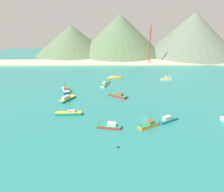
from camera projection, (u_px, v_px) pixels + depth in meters
name	position (u px, v px, depth m)	size (l,w,h in m)	color
ground	(138.00, 94.00, 117.92)	(260.00, 280.00, 0.50)	teal
fishing_boat_0	(110.00, 126.00, 84.21)	(9.70, 4.12, 2.51)	red
fishing_boat_1	(67.00, 99.00, 108.93)	(7.19, 9.45, 2.62)	#198466
fishing_boat_2	(149.00, 125.00, 84.99)	(8.86, 6.60, 5.92)	orange
fishing_boat_3	(105.00, 84.00, 130.54)	(5.64, 11.13, 2.65)	silver
fishing_boat_4	(114.00, 78.00, 140.77)	(9.25, 4.48, 4.86)	gold
fishing_boat_5	(167.00, 79.00, 139.41)	(7.27, 2.96, 6.19)	silver
fishing_boat_6	(69.00, 113.00, 94.25)	(11.28, 2.48, 6.89)	#198466
fishing_boat_7	(118.00, 95.00, 113.37)	(10.08, 8.25, 2.56)	red
fishing_boat_8	(168.00, 119.00, 88.92)	(8.70, 6.30, 2.67)	#1E5BA8
fishing_boat_10	(66.00, 90.00, 120.07)	(5.76, 9.23, 6.28)	#14478C
buoy_0	(118.00, 147.00, 72.78)	(0.88, 0.88, 0.88)	#232328
beach_strip	(128.00, 63.00, 180.46)	(247.00, 18.37, 1.20)	beige
hill_west	(72.00, 40.00, 210.93)	(71.35, 71.35, 27.69)	#56704C
hill_central	(120.00, 34.00, 210.06)	(83.99, 83.99, 37.69)	#56704C
hill_east	(193.00, 34.00, 204.62)	(87.35, 87.35, 39.50)	#60705B
radio_tower	(150.00, 44.00, 173.68)	(3.07, 2.46, 30.74)	#B7332D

